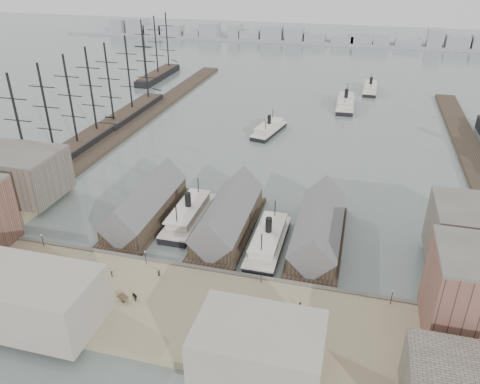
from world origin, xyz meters
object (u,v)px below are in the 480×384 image
(tram, at_px, (458,332))
(horse_cart_center, at_px, (131,297))
(horse_cart_right, at_px, (225,325))
(horse_cart_left, at_px, (66,279))
(ferry_docked_west, at_px, (189,214))

(tram, bearing_deg, horse_cart_center, -179.93)
(horse_cart_center, bearing_deg, horse_cart_right, -71.60)
(tram, bearing_deg, horse_cart_left, 178.04)
(tram, distance_m, horse_cart_right, 47.77)
(tram, bearing_deg, horse_cart_right, -173.84)
(ferry_docked_west, bearing_deg, horse_cart_right, -60.60)
(horse_cart_right, bearing_deg, ferry_docked_west, 23.12)
(horse_cart_left, height_order, horse_cart_right, horse_cart_left)
(tram, height_order, horse_cart_left, tram)
(tram, distance_m, horse_cart_center, 70.58)
(horse_cart_center, bearing_deg, horse_cart_left, 110.66)
(ferry_docked_west, relative_size, horse_cart_left, 5.93)
(ferry_docked_west, height_order, tram, ferry_docked_west)
(horse_cart_center, bearing_deg, ferry_docked_west, 26.87)
(horse_cart_left, distance_m, horse_cart_right, 41.52)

